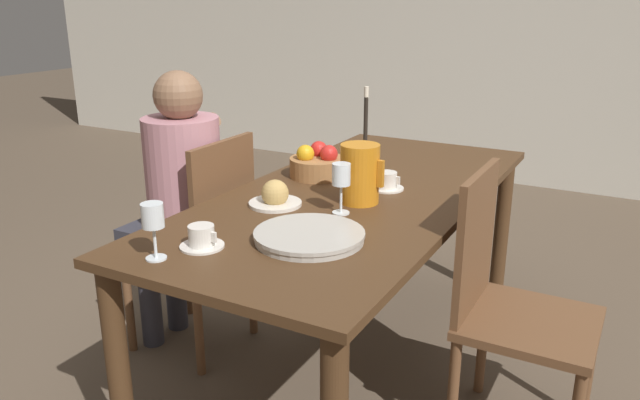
{
  "coord_description": "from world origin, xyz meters",
  "views": [
    {
      "loc": [
        0.95,
        -2.02,
        1.44
      ],
      "look_at": [
        0.0,
        -0.28,
        0.79
      ],
      "focal_mm": 35.0,
      "sensor_mm": 36.0,
      "label": 1
    }
  ],
  "objects": [
    {
      "name": "ground_plane",
      "position": [
        0.0,
        0.0,
        0.0
      ],
      "size": [
        20.0,
        20.0,
        0.0
      ],
      "primitive_type": "plane",
      "color": "brown"
    },
    {
      "name": "teacup_across",
      "position": [
        0.09,
        0.09,
        0.77
      ],
      "size": [
        0.13,
        0.13,
        0.07
      ],
      "color": "silver",
      "rests_on": "dining_table"
    },
    {
      "name": "candlestick_tall",
      "position": [
        -0.26,
        0.66,
        0.86
      ],
      "size": [
        0.06,
        0.06,
        0.3
      ],
      "color": "black",
      "rests_on": "dining_table"
    },
    {
      "name": "serving_tray",
      "position": [
        0.09,
        -0.51,
        0.76
      ],
      "size": [
        0.34,
        0.34,
        0.03
      ],
      "color": "#B7B2A8",
      "rests_on": "dining_table"
    },
    {
      "name": "wine_glass_water",
      "position": [
        0.06,
        -0.24,
        0.87
      ],
      "size": [
        0.06,
        0.06,
        0.17
      ],
      "color": "white",
      "rests_on": "dining_table"
    },
    {
      "name": "dining_table",
      "position": [
        0.0,
        0.0,
        0.64
      ],
      "size": [
        0.86,
        1.89,
        0.74
      ],
      "color": "#472D19",
      "rests_on": "ground_plane"
    },
    {
      "name": "bread_plate",
      "position": [
        -0.18,
        -0.28,
        0.77
      ],
      "size": [
        0.19,
        0.19,
        0.1
      ],
      "color": "silver",
      "rests_on": "dining_table"
    },
    {
      "name": "fruit_bowl",
      "position": [
        -0.23,
        0.12,
        0.79
      ],
      "size": [
        0.22,
        0.22,
        0.14
      ],
      "color": "#9E6B3D",
      "rests_on": "dining_table"
    },
    {
      "name": "chair_opposite",
      "position": [
        0.61,
        -0.12,
        0.49
      ],
      "size": [
        0.42,
        0.42,
        0.92
      ],
      "rotation": [
        0.0,
        0.0,
        -1.57
      ],
      "color": "brown",
      "rests_on": "ground_plane"
    },
    {
      "name": "chair_person_side",
      "position": [
        -0.61,
        -0.17,
        0.49
      ],
      "size": [
        0.42,
        0.42,
        0.92
      ],
      "rotation": [
        0.0,
        0.0,
        1.57
      ],
      "color": "brown",
      "rests_on": "ground_plane"
    },
    {
      "name": "wall_back",
      "position": [
        0.0,
        2.99,
        1.3
      ],
      "size": [
        10.0,
        0.06,
        2.6
      ],
      "color": "beige",
      "rests_on": "ground_plane"
    },
    {
      "name": "person_seated",
      "position": [
        -0.7,
        -0.19,
        0.7
      ],
      "size": [
        0.39,
        0.41,
        1.18
      ],
      "rotation": [
        0.0,
        0.0,
        1.57
      ],
      "color": "#33333D",
      "rests_on": "ground_plane"
    },
    {
      "name": "red_pitcher",
      "position": [
        0.06,
        -0.1,
        0.85
      ],
      "size": [
        0.16,
        0.14,
        0.21
      ],
      "color": "orange",
      "rests_on": "dining_table"
    },
    {
      "name": "teacup_near_person",
      "position": [
        -0.16,
        -0.7,
        0.77
      ],
      "size": [
        0.13,
        0.13,
        0.07
      ],
      "color": "silver",
      "rests_on": "dining_table"
    },
    {
      "name": "wine_glass_juice",
      "position": [
        -0.22,
        -0.83,
        0.86
      ],
      "size": [
        0.06,
        0.06,
        0.16
      ],
      "color": "white",
      "rests_on": "dining_table"
    }
  ]
}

